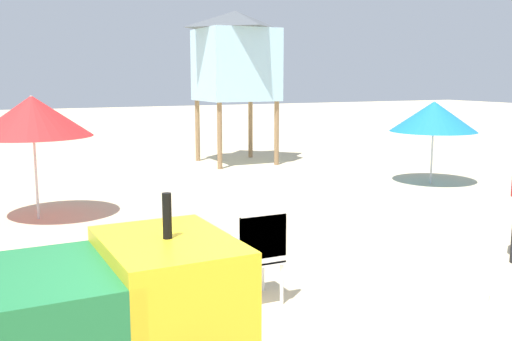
% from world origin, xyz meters
% --- Properties ---
extents(utility_cart, '(2.58, 1.33, 1.50)m').
position_xyz_m(utility_cart, '(-1.20, 0.39, 0.78)').
color(utility_cart, '#1E6B38').
rests_on(utility_cart, ground).
extents(stacked_plastic_chairs, '(0.48, 0.48, 1.02)m').
position_xyz_m(stacked_plastic_chairs, '(0.94, 1.83, 0.60)').
color(stacked_plastic_chairs, white).
rests_on(stacked_plastic_chairs, ground).
extents(lifeguard_tower, '(1.98, 1.98, 3.87)m').
position_xyz_m(lifeguard_tower, '(4.64, 10.73, 2.76)').
color(lifeguard_tower, olive).
rests_on(lifeguard_tower, ground).
extents(beach_umbrella_left, '(1.80, 1.80, 1.73)m').
position_xyz_m(beach_umbrella_left, '(7.13, 6.20, 1.41)').
color(beach_umbrella_left, beige).
rests_on(beach_umbrella_left, ground).
extents(beach_umbrella_mid, '(1.81, 1.81, 1.95)m').
position_xyz_m(beach_umbrella_mid, '(-0.66, 6.49, 1.63)').
color(beach_umbrella_mid, beige).
rests_on(beach_umbrella_mid, ground).
extents(cooler_box, '(0.47, 0.37, 0.37)m').
position_xyz_m(cooler_box, '(2.82, 1.05, 0.19)').
color(cooler_box, white).
rests_on(cooler_box, ground).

